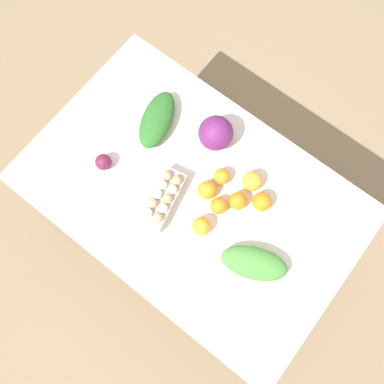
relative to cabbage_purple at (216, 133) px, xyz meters
The scene contains 14 objects.
ground_plane 0.82m from the cabbage_purple, 74.48° to the right, with size 8.00×8.00×0.00m, color #937A5B.
dining_table 0.30m from the cabbage_purple, 74.48° to the right, with size 1.36×0.88×0.70m.
cabbage_purple is the anchor object (origin of this frame).
egg_carton 0.34m from the cabbage_purple, 90.56° to the right, with size 0.15×0.26×0.09m.
greens_bunch_scallion 0.26m from the cabbage_purple, 159.38° to the right, with size 0.27×0.13×0.08m, color #2D6B28.
greens_bunch_beet_tops 0.54m from the cabbage_purple, 37.12° to the right, with size 0.26×0.13×0.08m, color #4C933D.
beet_root 0.48m from the cabbage_purple, 128.43° to the right, with size 0.07×0.07×0.07m, color maroon.
orange_0 0.34m from the cabbage_purple, 19.29° to the right, with size 0.08×0.08×0.08m, color orange.
orange_1 0.25m from the cabbage_purple, 15.59° to the right, with size 0.08×0.08×0.08m, color #F9A833.
orange_2 0.30m from the cabbage_purple, 50.27° to the right, with size 0.07×0.07×0.07m, color orange.
orange_3 0.29m from the cabbage_purple, 34.94° to the right, with size 0.07×0.07×0.07m, color orange.
orange_4 0.24m from the cabbage_purple, 60.91° to the right, with size 0.08×0.08×0.08m, color orange.
orange_5 0.39m from the cabbage_purple, 61.10° to the right, with size 0.08×0.08×0.08m, color orange.
orange_6 0.18m from the cabbage_purple, 44.14° to the right, with size 0.07×0.07×0.07m, color orange.
Camera 1 is at (0.30, -0.39, 2.38)m, focal length 40.00 mm.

